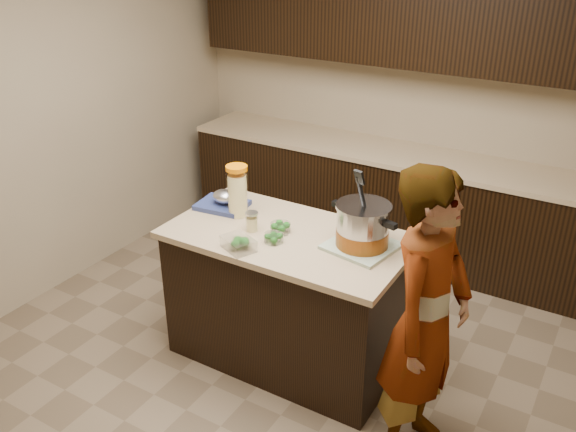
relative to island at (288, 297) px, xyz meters
The scene contains 13 objects.
ground_plane 0.45m from the island, ahead, with size 4.00×4.00×0.00m, color brown.
room_shell 1.26m from the island, ahead, with size 4.04×4.04×2.72m.
back_cabinets 1.81m from the island, 90.00° to the left, with size 3.60×0.63×2.33m.
island is the anchor object (origin of this frame).
dish_towel 0.65m from the island, ahead, with size 0.36×0.36×0.02m, color #55764F.
stock_pot 0.73m from the island, ahead, with size 0.44×0.39×0.45m.
lemonade_pitcher 0.73m from the island, behind, with size 0.17×0.17×0.33m.
mason_jar 0.55m from the island, 161.20° to the right, with size 0.11×0.11×0.13m.
broccoli_tub_left 0.48m from the island, behind, with size 0.16×0.16×0.06m.
broccoli_tub_right 0.49m from the island, 98.91° to the right, with size 0.14×0.14×0.05m.
broccoli_tub_rect 0.59m from the island, 115.86° to the right, with size 0.23×0.20×0.07m.
blue_tray 0.75m from the island, 169.36° to the left, with size 0.34×0.28×0.12m.
person 1.09m from the island, 17.92° to the right, with size 0.60×0.39×1.64m, color gray.
Camera 1 is at (1.66, -2.78, 2.59)m, focal length 38.00 mm.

